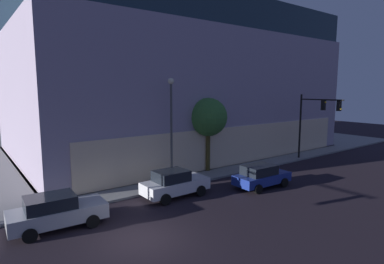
{
  "coord_description": "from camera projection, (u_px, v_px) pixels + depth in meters",
  "views": [
    {
      "loc": [
        -6.19,
        -12.41,
        6.82
      ],
      "look_at": [
        6.52,
        4.7,
        3.92
      ],
      "focal_mm": 29.54,
      "sensor_mm": 36.0,
      "label": 1
    }
  ],
  "objects": [
    {
      "name": "ground_plane",
      "position": [
        139.0,
        239.0,
        14.44
      ],
      "size": [
        120.0,
        120.0,
        0.0
      ],
      "primitive_type": "plane",
      "color": "black"
    },
    {
      "name": "car_blue",
      "position": [
        261.0,
        176.0,
        21.97
      ],
      "size": [
        4.22,
        2.12,
        1.6
      ],
      "color": "navy",
      "rests_on": "ground"
    },
    {
      "name": "sidewalk_corner",
      "position": [
        18.0,
        140.0,
        42.42
      ],
      "size": [
        80.0,
        60.0,
        0.15
      ],
      "primitive_type": "cube",
      "color": "gray",
      "rests_on": "ground"
    },
    {
      "name": "modern_building",
      "position": [
        170.0,
        83.0,
        36.29
      ],
      "size": [
        32.61,
        22.74,
        15.1
      ],
      "color": "#4C4C51",
      "rests_on": "ground"
    },
    {
      "name": "sidewalk_tree",
      "position": [
        208.0,
        118.0,
        25.54
      ],
      "size": [
        3.11,
        3.11,
        5.98
      ],
      "color": "#4F441E",
      "rests_on": "sidewalk_corner"
    },
    {
      "name": "traffic_light_far_corner",
      "position": [
        316.0,
        114.0,
        29.28
      ],
      "size": [
        0.48,
        4.14,
        6.18
      ],
      "color": "black",
      "rests_on": "sidewalk_corner"
    },
    {
      "name": "street_lamp_sidewalk",
      "position": [
        171.0,
        117.0,
        22.5
      ],
      "size": [
        0.44,
        0.44,
        7.45
      ],
      "color": "#4C4C4C",
      "rests_on": "sidewalk_corner"
    },
    {
      "name": "car_silver",
      "position": [
        56.0,
        211.0,
        15.51
      ],
      "size": [
        4.6,
        2.29,
        1.68
      ],
      "color": "#B7BABF",
      "rests_on": "ground"
    },
    {
      "name": "car_white",
      "position": [
        174.0,
        183.0,
        20.05
      ],
      "size": [
        4.34,
        2.07,
        1.74
      ],
      "color": "silver",
      "rests_on": "ground"
    }
  ]
}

